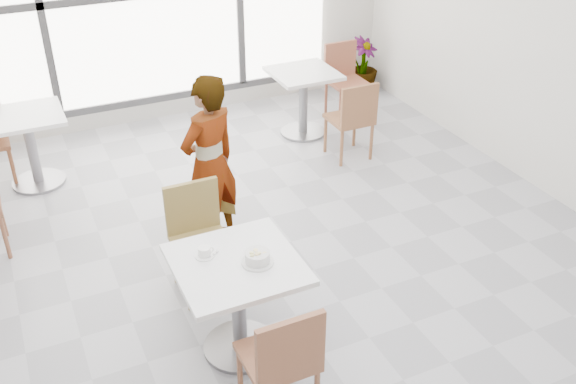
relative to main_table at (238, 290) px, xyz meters
name	(u,v)px	position (x,y,z in m)	size (l,w,h in m)	color
floor	(272,282)	(0.50, 0.58, -0.52)	(7.00, 7.00, 0.00)	#9E9EA5
main_table	(238,290)	(0.00, 0.00, 0.00)	(0.80, 0.80, 0.75)	white
chair_near	(283,357)	(0.03, -0.66, -0.02)	(0.42, 0.42, 0.87)	brown
chair_far	(198,231)	(-0.02, 0.80, -0.02)	(0.42, 0.42, 0.87)	olive
oatmeal_bowl	(257,257)	(0.12, -0.06, 0.27)	(0.21, 0.21, 0.10)	silver
coffee_cup	(205,252)	(-0.16, 0.15, 0.26)	(0.16, 0.13, 0.07)	white
person	(210,164)	(0.27, 1.31, 0.24)	(0.56, 0.37, 1.53)	black
bg_table_left	(30,139)	(-1.00, 3.02, -0.04)	(0.70, 0.70, 0.75)	white
bg_table_right	(303,94)	(1.92, 2.94, -0.04)	(0.70, 0.70, 0.75)	white
bg_chair_right_near	(353,116)	(2.11, 2.15, -0.02)	(0.42, 0.42, 0.87)	brown
bg_chair_right_far	(344,75)	(2.61, 3.25, -0.02)	(0.42, 0.42, 0.87)	brown
plant_right	(363,65)	(3.20, 3.78, -0.17)	(0.40, 0.40, 0.71)	#548A4F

